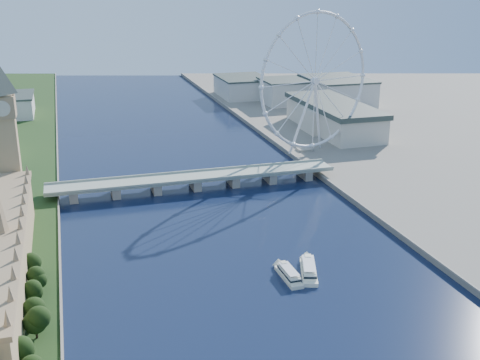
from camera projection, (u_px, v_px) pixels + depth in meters
name	position (u px, v px, depth m)	size (l,w,h in m)	color
parliament_range	(1.00, 259.00, 301.51)	(24.00, 200.00, 70.00)	tan
big_ben	(5.00, 119.00, 384.52)	(20.02, 20.02, 110.00)	tan
westminster_bridge	(195.00, 180.00, 457.91)	(220.00, 22.00, 9.50)	gray
london_eye	(315.00, 82.00, 520.95)	(113.60, 39.12, 124.30)	silver
county_hall	(333.00, 133.00, 625.27)	(54.00, 144.00, 35.00)	beige
city_skyline	(180.00, 101.00, 701.75)	(505.00, 280.00, 32.00)	beige
tour_boat_near	(289.00, 279.00, 320.63)	(7.33, 28.73, 6.34)	beige
tour_boat_far	(309.00, 274.00, 325.19)	(8.37, 32.61, 7.23)	white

